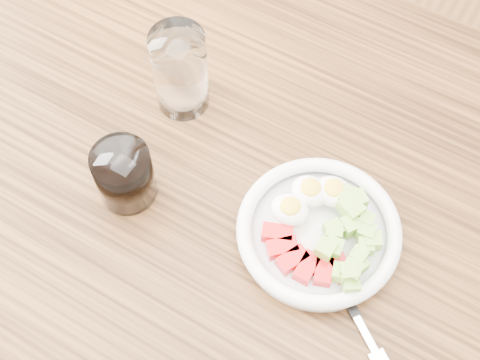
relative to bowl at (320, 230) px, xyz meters
name	(u,v)px	position (x,y,z in m)	size (l,w,h in m)	color
ground	(242,348)	(-0.11, 0.00, -0.79)	(4.00, 4.00, 0.00)	brown
dining_table	(242,230)	(-0.11, 0.00, -0.12)	(1.50, 0.90, 0.77)	brown
bowl	(320,230)	(0.00, 0.00, 0.00)	(0.22, 0.22, 0.05)	white
fork	(349,303)	(0.07, -0.06, -0.02)	(0.16, 0.12, 0.01)	black
water_glass	(180,71)	(-0.27, 0.10, 0.05)	(0.08, 0.08, 0.14)	white
coffee_glass	(124,175)	(-0.25, -0.07, 0.02)	(0.08, 0.08, 0.09)	white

